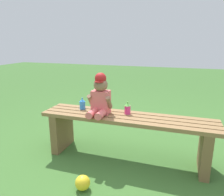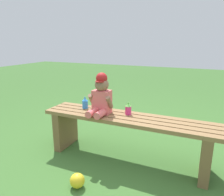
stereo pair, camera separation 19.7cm
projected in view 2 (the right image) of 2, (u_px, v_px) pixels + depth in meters
The scene contains 6 objects.
ground_plane at pixel (126, 159), 2.13m from camera, with size 16.00×16.00×0.00m, color #3D6B2D.
park_bench at pixel (126, 130), 2.05m from camera, with size 1.68×0.34×0.45m.
child_figure at pixel (101, 96), 2.05m from camera, with size 0.23×0.27×0.40m.
sippy_cup_left at pixel (85, 103), 2.25m from camera, with size 0.06×0.06×0.12m.
sippy_cup_right at pixel (128, 109), 2.06m from camera, with size 0.06×0.06×0.12m.
toy_ball at pixel (77, 181), 1.70m from camera, with size 0.12×0.12×0.12m, color yellow.
Camera 2 is at (0.65, -1.79, 1.14)m, focal length 33.97 mm.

